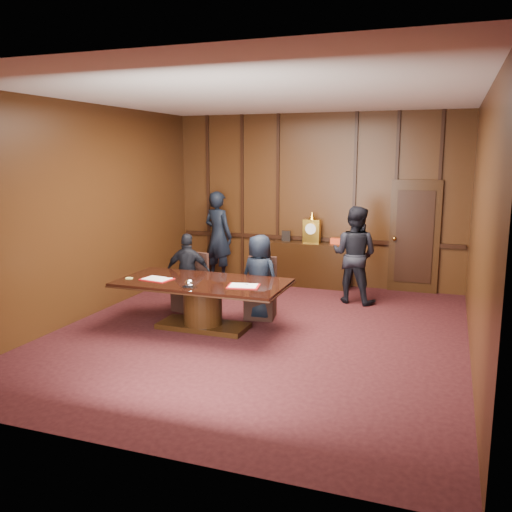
% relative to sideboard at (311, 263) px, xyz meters
% --- Properties ---
extents(room, '(7.00, 7.04, 3.50)m').
position_rel_sideboard_xyz_m(room, '(0.07, -3.12, 1.24)').
color(room, black).
rests_on(room, ground).
extents(sideboard, '(1.60, 0.45, 1.54)m').
position_rel_sideboard_xyz_m(sideboard, '(0.00, 0.00, 0.00)').
color(sideboard, black).
rests_on(sideboard, ground).
extents(conference_table, '(2.62, 1.32, 0.76)m').
position_rel_sideboard_xyz_m(conference_table, '(-0.90, -3.30, 0.02)').
color(conference_table, black).
rests_on(conference_table, ground).
extents(folder_left, '(0.50, 0.39, 0.02)m').
position_rel_sideboard_xyz_m(folder_left, '(-1.61, -3.45, 0.28)').
color(folder_left, '#B81113').
rests_on(folder_left, conference_table).
extents(folder_right, '(0.51, 0.41, 0.02)m').
position_rel_sideboard_xyz_m(folder_right, '(-0.18, -3.41, 0.28)').
color(folder_right, '#B81113').
rests_on(folder_right, conference_table).
extents(inkstand, '(0.20, 0.14, 0.12)m').
position_rel_sideboard_xyz_m(inkstand, '(-0.90, -3.75, 0.33)').
color(inkstand, white).
rests_on(inkstand, conference_table).
extents(notepad, '(0.11, 0.09, 0.01)m').
position_rel_sideboard_xyz_m(notepad, '(-2.05, -3.54, 0.28)').
color(notepad, '#DEDB6D').
rests_on(notepad, conference_table).
extents(chair_left, '(0.57, 0.57, 0.99)m').
position_rel_sideboard_xyz_m(chair_left, '(-1.55, -2.42, -0.19)').
color(chair_left, black).
rests_on(chair_left, ground).
extents(chair_right, '(0.55, 0.55, 0.99)m').
position_rel_sideboard_xyz_m(chair_right, '(-0.26, -2.42, -0.19)').
color(chair_right, black).
rests_on(chair_right, ground).
extents(signatory_left, '(0.85, 0.49, 1.35)m').
position_rel_sideboard_xyz_m(signatory_left, '(-1.55, -2.50, 0.19)').
color(signatory_left, black).
rests_on(signatory_left, ground).
extents(signatory_right, '(0.77, 0.60, 1.40)m').
position_rel_sideboard_xyz_m(signatory_right, '(-0.25, -2.50, 0.22)').
color(signatory_right, black).
rests_on(signatory_right, ground).
extents(witness_left, '(0.81, 0.65, 1.92)m').
position_rel_sideboard_xyz_m(witness_left, '(-2.01, -0.16, 0.47)').
color(witness_left, black).
rests_on(witness_left, ground).
extents(witness_right, '(0.98, 0.83, 1.77)m').
position_rel_sideboard_xyz_m(witness_right, '(1.04, -0.95, 0.40)').
color(witness_right, black).
rests_on(witness_right, ground).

